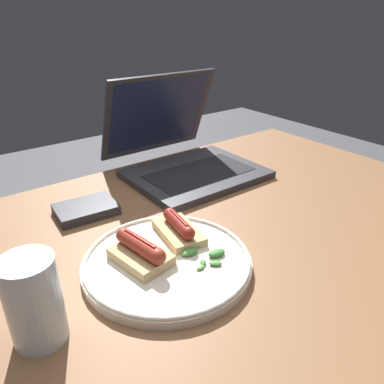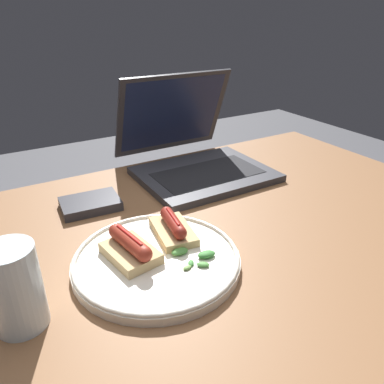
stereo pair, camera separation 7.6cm
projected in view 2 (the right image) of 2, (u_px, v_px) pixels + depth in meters
name	position (u px, v px, depth m)	size (l,w,h in m)	color
desk	(221.00, 256.00, 0.79)	(1.19, 0.81, 0.76)	brown
laptop	(195.00, 156.00, 1.00)	(0.33, 0.35, 0.25)	#2D2D33
plate	(157.00, 259.00, 0.64)	(0.29, 0.29, 0.02)	silver
sausage_toast_left	(173.00, 228.00, 0.70)	(0.08, 0.12, 0.04)	tan
sausage_toast_middle	(130.00, 248.00, 0.63)	(0.08, 0.12, 0.05)	tan
salad_pile	(194.00, 256.00, 0.64)	(0.07, 0.07, 0.01)	#4C8E3D
drinking_glass	(15.00, 288.00, 0.50)	(0.07, 0.07, 0.13)	silver
external_drive	(90.00, 204.00, 0.82)	(0.13, 0.10, 0.02)	#232328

